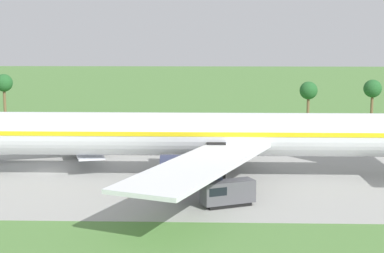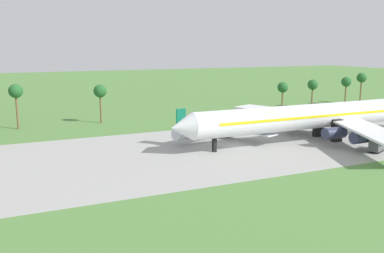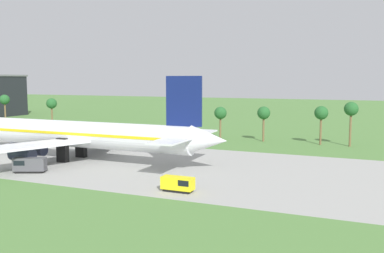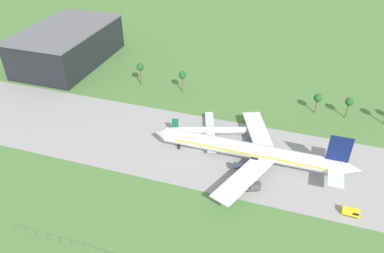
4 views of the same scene
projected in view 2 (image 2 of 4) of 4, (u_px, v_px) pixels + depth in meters
ground_plane at (236, 146)px, 92.29m from camera, size 600.00×600.00×0.00m
taxiway_strip at (236, 146)px, 92.29m from camera, size 320.00×44.00×0.02m
jet_airliner at (323, 116)px, 97.77m from camera, size 74.25×56.48×17.97m
regional_aircraft at (225, 126)px, 101.12m from camera, size 30.41×27.64×8.13m
fuel_truck at (378, 144)px, 87.27m from camera, size 6.14×4.17×2.82m
palm_tree_row at (254, 86)px, 139.17m from camera, size 122.62×3.60×11.72m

